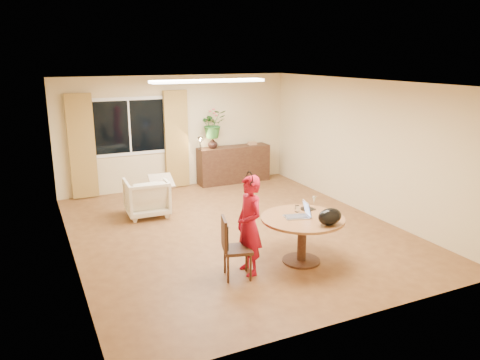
# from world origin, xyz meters

# --- Properties ---
(floor) EXTENTS (6.50, 6.50, 0.00)m
(floor) POSITION_xyz_m (0.00, 0.00, 0.00)
(floor) COLOR brown
(floor) RESTS_ON ground
(ceiling) EXTENTS (6.50, 6.50, 0.00)m
(ceiling) POSITION_xyz_m (0.00, 0.00, 2.60)
(ceiling) COLOR white
(ceiling) RESTS_ON wall_back
(wall_back) EXTENTS (5.50, 0.00, 5.50)m
(wall_back) POSITION_xyz_m (0.00, 3.25, 1.30)
(wall_back) COLOR #D3B989
(wall_back) RESTS_ON floor
(wall_left) EXTENTS (0.00, 6.50, 6.50)m
(wall_left) POSITION_xyz_m (-2.75, 0.00, 1.30)
(wall_left) COLOR #D3B989
(wall_left) RESTS_ON floor
(wall_right) EXTENTS (0.00, 6.50, 6.50)m
(wall_right) POSITION_xyz_m (2.75, 0.00, 1.30)
(wall_right) COLOR #D3B989
(wall_right) RESTS_ON floor
(window) EXTENTS (1.70, 0.03, 1.30)m
(window) POSITION_xyz_m (-1.10, 3.23, 1.50)
(window) COLOR white
(window) RESTS_ON wall_back
(curtain_left) EXTENTS (0.55, 0.08, 2.25)m
(curtain_left) POSITION_xyz_m (-2.15, 3.15, 1.15)
(curtain_left) COLOR olive
(curtain_left) RESTS_ON wall_back
(curtain_right) EXTENTS (0.55, 0.08, 2.25)m
(curtain_right) POSITION_xyz_m (-0.05, 3.15, 1.15)
(curtain_right) COLOR olive
(curtain_right) RESTS_ON wall_back
(ceiling_panel) EXTENTS (2.20, 0.35, 0.05)m
(ceiling_panel) POSITION_xyz_m (0.00, 1.20, 2.57)
(ceiling_panel) COLOR white
(ceiling_panel) RESTS_ON ceiling
(dining_table) EXTENTS (1.25, 1.25, 0.71)m
(dining_table) POSITION_xyz_m (0.37, -1.62, 0.56)
(dining_table) COLOR brown
(dining_table) RESTS_ON floor
(dining_chair) EXTENTS (0.51, 0.49, 0.89)m
(dining_chair) POSITION_xyz_m (-0.73, -1.68, 0.44)
(dining_chair) COLOR black
(dining_chair) RESTS_ON floor
(child) EXTENTS (0.53, 0.36, 1.44)m
(child) POSITION_xyz_m (-0.51, -1.61, 0.72)
(child) COLOR red
(child) RESTS_ON floor
(laptop) EXTENTS (0.42, 0.32, 0.25)m
(laptop) POSITION_xyz_m (0.28, -1.58, 0.83)
(laptop) COLOR #B7B7BC
(laptop) RESTS_ON dining_table
(tumbler) EXTENTS (0.08, 0.08, 0.10)m
(tumbler) POSITION_xyz_m (0.42, -1.37, 0.76)
(tumbler) COLOR white
(tumbler) RESTS_ON dining_table
(wine_glass) EXTENTS (0.09, 0.09, 0.22)m
(wine_glass) POSITION_xyz_m (0.72, -1.39, 0.82)
(wine_glass) COLOR white
(wine_glass) RESTS_ON dining_table
(pot_lid) EXTENTS (0.24, 0.24, 0.03)m
(pot_lid) POSITION_xyz_m (0.63, -1.33, 0.73)
(pot_lid) COLOR white
(pot_lid) RESTS_ON dining_table
(handbag) EXTENTS (0.39, 0.25, 0.25)m
(handbag) POSITION_xyz_m (0.54, -2.05, 0.83)
(handbag) COLOR black
(handbag) RESTS_ON dining_table
(armchair) EXTENTS (0.82, 0.85, 0.74)m
(armchair) POSITION_xyz_m (-1.22, 1.46, 0.37)
(armchair) COLOR #BFAE97
(armchair) RESTS_ON floor
(throw) EXTENTS (0.50, 0.59, 0.03)m
(throw) POSITION_xyz_m (-0.92, 1.43, 0.75)
(throw) COLOR beige
(throw) RESTS_ON armchair
(sideboard) EXTENTS (1.78, 0.44, 0.89)m
(sideboard) POSITION_xyz_m (1.33, 3.01, 0.45)
(sideboard) COLOR black
(sideboard) RESTS_ON floor
(vase) EXTENTS (0.25, 0.25, 0.25)m
(vase) POSITION_xyz_m (0.79, 3.01, 1.02)
(vase) COLOR black
(vase) RESTS_ON sideboard
(bouquet) EXTENTS (0.63, 0.56, 0.66)m
(bouquet) POSITION_xyz_m (0.81, 3.01, 1.47)
(bouquet) COLOR #356D28
(bouquet) RESTS_ON vase
(book_stack) EXTENTS (0.21, 0.17, 0.08)m
(book_stack) POSITION_xyz_m (1.84, 3.01, 0.93)
(book_stack) COLOR #8E6248
(book_stack) RESTS_ON sideboard
(desk_lamp) EXTENTS (0.14, 0.14, 0.32)m
(desk_lamp) POSITION_xyz_m (0.46, 2.96, 1.05)
(desk_lamp) COLOR black
(desk_lamp) RESTS_ON sideboard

